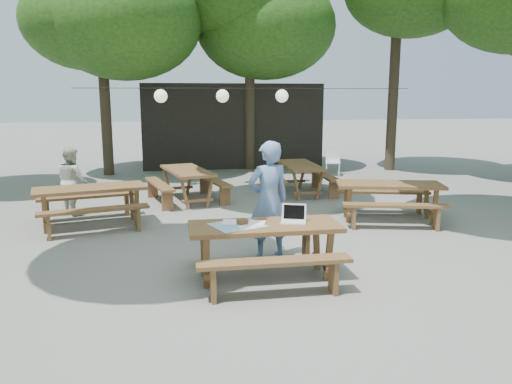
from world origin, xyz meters
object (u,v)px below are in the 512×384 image
object	(u,v)px
woman	(268,200)
second_person	(72,180)
picnic_table_nw	(91,206)
plastic_chair	(333,167)
main_picnic_table	(265,250)

from	to	relation	value
woman	second_person	world-z (taller)	woman
picnic_table_nw	plastic_chair	world-z (taller)	plastic_chair
main_picnic_table	second_person	size ratio (longest dim) A/B	1.43
picnic_table_nw	main_picnic_table	bearing A→B (deg)	-63.11
woman	plastic_chair	world-z (taller)	woman
woman	plastic_chair	size ratio (longest dim) A/B	1.97
second_person	picnic_table_nw	bearing A→B (deg)	166.95
woman	plastic_chair	xyz separation A→B (m)	(3.46, 7.41, -0.63)
picnic_table_nw	plastic_chair	distance (m)	8.14
second_person	plastic_chair	bearing A→B (deg)	-98.31
woman	main_picnic_table	bearing A→B (deg)	62.85
plastic_chair	main_picnic_table	bearing A→B (deg)	-96.59
main_picnic_table	picnic_table_nw	world-z (taller)	same
picnic_table_nw	woman	size ratio (longest dim) A/B	1.24
picnic_table_nw	second_person	world-z (taller)	second_person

